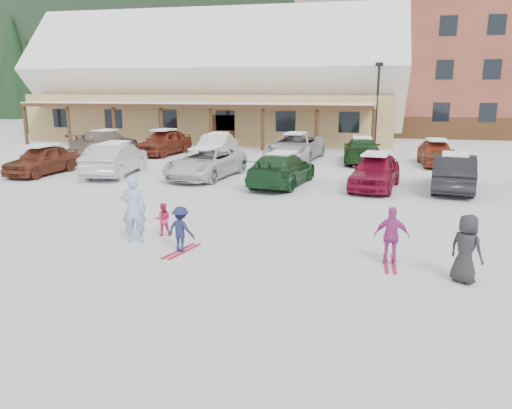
% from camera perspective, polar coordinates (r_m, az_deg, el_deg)
% --- Properties ---
extents(ground, '(160.00, 160.00, 0.00)m').
position_cam_1_polar(ground, '(13.11, -2.23, -5.17)').
color(ground, silver).
rests_on(ground, ground).
extents(forested_hillside, '(300.00, 70.00, 38.00)m').
position_cam_1_polar(forested_hillside, '(98.21, 11.20, 21.72)').
color(forested_hillside, black).
rests_on(forested_hillside, ground).
extents(day_lodge, '(29.12, 12.50, 10.38)m').
position_cam_1_polar(day_lodge, '(41.80, -4.65, 12.94)').
color(day_lodge, tan).
rests_on(day_lodge, ground).
extents(alpine_hotel, '(31.48, 14.01, 21.48)m').
position_cam_1_polar(alpine_hotel, '(51.44, 26.02, 16.98)').
color(alpine_hotel, brown).
rests_on(alpine_hotel, ground).
extents(lamp_post, '(0.50, 0.25, 5.74)m').
position_cam_1_polar(lamp_post, '(35.11, 13.70, 11.46)').
color(lamp_post, black).
rests_on(lamp_post, ground).
extents(conifer_0, '(4.40, 4.40, 10.20)m').
position_cam_1_polar(conifer_0, '(51.18, -23.08, 13.96)').
color(conifer_0, black).
rests_on(conifer_0, ground).
extents(conifer_2, '(5.28, 5.28, 12.24)m').
position_cam_1_polar(conifer_2, '(63.45, -19.83, 14.93)').
color(conifer_2, black).
rests_on(conifer_2, ground).
extents(conifer_3, '(3.96, 3.96, 9.18)m').
position_cam_1_polar(conifer_3, '(56.11, 15.74, 13.77)').
color(conifer_3, black).
rests_on(conifer_3, ground).
extents(adult_skier, '(0.77, 0.60, 1.87)m').
position_cam_1_polar(adult_skier, '(13.87, -13.80, -0.50)').
color(adult_skier, '#8AA8CC').
rests_on(adult_skier, ground).
extents(toddler_red, '(0.55, 0.49, 0.95)m').
position_cam_1_polar(toddler_red, '(14.46, -10.57, -1.67)').
color(toddler_red, '#CC2452').
rests_on(toddler_red, ground).
extents(child_navy, '(0.86, 0.63, 1.20)m').
position_cam_1_polar(child_navy, '(12.91, -8.58, -2.83)').
color(child_navy, '#1B1E45').
rests_on(child_navy, ground).
extents(skis_child_navy, '(0.55, 1.41, 0.03)m').
position_cam_1_polar(skis_child_navy, '(13.08, -8.49, -5.29)').
color(skis_child_navy, '#A7172E').
rests_on(skis_child_navy, ground).
extents(child_magenta, '(0.83, 0.35, 1.41)m').
position_cam_1_polar(child_magenta, '(12.28, 15.24, -3.49)').
color(child_magenta, '#AA3389').
rests_on(child_magenta, ground).
extents(skis_child_magenta, '(0.21, 1.40, 0.03)m').
position_cam_1_polar(skis_child_magenta, '(12.49, 15.05, -6.52)').
color(skis_child_magenta, '#A7172E').
rests_on(skis_child_magenta, ground).
extents(bystander_dark, '(0.88, 0.85, 1.52)m').
position_cam_1_polar(bystander_dark, '(11.66, 22.89, -4.69)').
color(bystander_dark, '#232326').
rests_on(bystander_dark, ground).
extents(parked_car_0, '(1.99, 4.27, 1.41)m').
position_cam_1_polar(parked_car_0, '(26.41, -23.27, 4.70)').
color(parked_car_0, maroon).
rests_on(parked_car_0, ground).
extents(parked_car_1, '(2.22, 4.94, 1.57)m').
position_cam_1_polar(parked_car_1, '(24.95, -15.77, 5.03)').
color(parked_car_1, '#AAA9AE').
rests_on(parked_car_1, ground).
extents(parked_car_2, '(3.14, 5.39, 1.41)m').
position_cam_1_polar(parked_car_2, '(23.51, -5.72, 4.78)').
color(parked_car_2, silver).
rests_on(parked_car_2, ground).
extents(parked_car_3, '(2.70, 5.08, 1.40)m').
position_cam_1_polar(parked_car_3, '(21.58, 2.96, 4.06)').
color(parked_car_3, '#173E1F').
rests_on(parked_car_3, ground).
extents(parked_car_4, '(2.43, 4.54, 1.47)m').
position_cam_1_polar(parked_car_4, '(21.40, 13.47, 3.72)').
color(parked_car_4, maroon).
rests_on(parked_car_4, ground).
extents(parked_car_5, '(2.24, 4.74, 1.50)m').
position_cam_1_polar(parked_car_5, '(21.96, 21.66, 3.43)').
color(parked_car_5, black).
rests_on(parked_car_5, ground).
extents(parked_car_7, '(2.72, 5.48, 1.53)m').
position_cam_1_polar(parked_car_7, '(32.86, -16.84, 6.79)').
color(parked_car_7, '#7C685B').
rests_on(parked_car_7, ground).
extents(parked_car_8, '(2.54, 4.84, 1.57)m').
position_cam_1_polar(parked_car_8, '(31.99, -10.48, 7.01)').
color(parked_car_8, maroon).
rests_on(parked_car_8, ground).
extents(parked_car_9, '(1.84, 4.52, 1.46)m').
position_cam_1_polar(parked_car_9, '(30.34, -4.28, 6.76)').
color(parked_car_9, silver).
rests_on(parked_car_9, ground).
extents(parked_car_10, '(3.23, 5.91, 1.57)m').
position_cam_1_polar(parked_car_10, '(29.20, 4.50, 6.61)').
color(parked_car_10, '#BBBBBB').
rests_on(parked_car_10, ground).
extents(parked_car_11, '(2.19, 4.96, 1.41)m').
position_cam_1_polar(parked_car_11, '(28.63, 11.99, 6.07)').
color(parked_car_11, '#173B17').
rests_on(parked_car_11, ground).
extents(parked_car_12, '(1.80, 4.17, 1.40)m').
position_cam_1_polar(parked_car_12, '(28.80, 19.89, 5.60)').
color(parked_car_12, '#963720').
rests_on(parked_car_12, ground).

